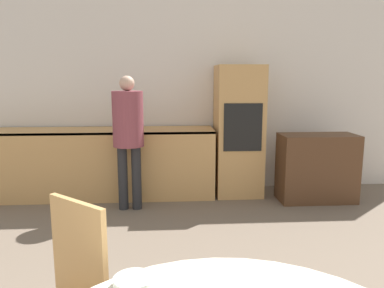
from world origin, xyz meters
name	(u,v)px	position (x,y,z in m)	size (l,w,h in m)	color
wall_back	(179,96)	(0.00, 5.56, 1.30)	(6.98, 0.05, 2.60)	silver
kitchen_counter	(96,162)	(-1.10, 5.22, 0.46)	(3.07, 0.60, 0.90)	tan
oven_unit	(238,131)	(0.77, 5.23, 0.86)	(0.60, 0.59, 1.72)	tan
sideboard	(317,168)	(1.72, 4.87, 0.43)	(0.95, 0.45, 0.86)	#51331E
person_standing	(128,129)	(-0.62, 4.70, 0.97)	(0.36, 0.36, 1.58)	#262628
bowl_near	(134,282)	(-0.31, 1.76, 0.75)	(0.16, 0.16, 0.04)	silver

